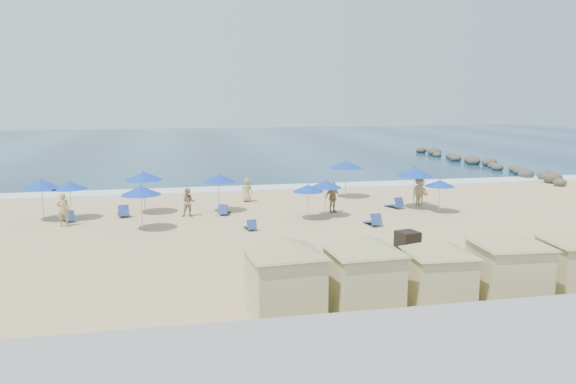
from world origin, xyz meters
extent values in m
plane|color=tan|center=(0.00, 0.00, 0.00)|extent=(160.00, 160.00, 0.00)
cube|color=#0E2D4F|center=(0.00, 55.00, 0.03)|extent=(160.00, 80.00, 0.06)
cube|color=white|center=(0.00, 15.50, 0.04)|extent=(160.00, 2.50, 0.08)
cube|color=gray|center=(0.00, -13.00, 0.55)|extent=(160.00, 2.20, 1.10)
cube|color=gray|center=(0.00, -16.00, 1.16)|extent=(160.00, 4.00, 0.12)
ellipsoid|color=#332E2A|center=(23.40, 12.00, 0.28)|extent=(1.00, 1.00, 0.65)
ellipsoid|color=#332E2A|center=(23.88, 13.50, 0.41)|extent=(1.48, 1.48, 0.96)
ellipsoid|color=#332E2A|center=(24.36, 15.00, 0.39)|extent=(1.40, 1.40, 0.91)
ellipsoid|color=#332E2A|center=(23.52, 16.50, 0.36)|extent=(1.32, 1.32, 0.86)
ellipsoid|color=#332E2A|center=(24.00, 18.00, 0.34)|extent=(1.24, 1.24, 0.81)
ellipsoid|color=#332E2A|center=(24.48, 19.50, 0.32)|extent=(1.16, 1.16, 0.75)
ellipsoid|color=#332E2A|center=(23.64, 21.00, 0.30)|extent=(1.08, 1.08, 0.70)
ellipsoid|color=#332E2A|center=(24.12, 22.50, 0.28)|extent=(1.00, 1.00, 0.65)
ellipsoid|color=#332E2A|center=(24.60, 24.00, 0.41)|extent=(1.48, 1.48, 0.96)
ellipsoid|color=#332E2A|center=(23.76, 25.50, 0.39)|extent=(1.40, 1.40, 0.91)
ellipsoid|color=#332E2A|center=(24.24, 27.00, 0.36)|extent=(1.32, 1.32, 0.86)
ellipsoid|color=#332E2A|center=(23.40, 28.50, 0.34)|extent=(1.24, 1.24, 0.81)
ellipsoid|color=#332E2A|center=(23.88, 30.00, 0.32)|extent=(1.16, 1.16, 0.75)
ellipsoid|color=#332E2A|center=(24.36, 31.50, 0.30)|extent=(1.08, 1.08, 0.70)
ellipsoid|color=#332E2A|center=(23.52, 33.00, 0.28)|extent=(1.00, 1.00, 0.65)
ellipsoid|color=#332E2A|center=(24.00, 34.50, 0.41)|extent=(1.48, 1.48, 0.96)
ellipsoid|color=#332E2A|center=(24.48, 36.00, 0.39)|extent=(1.40, 1.40, 0.91)
ellipsoid|color=#332E2A|center=(23.64, 37.50, 0.36)|extent=(1.32, 1.32, 0.86)
cube|color=black|center=(4.30, -2.84, 0.45)|extent=(1.08, 1.08, 0.89)
cube|color=#C6B987|center=(-2.70, -9.42, 1.06)|extent=(2.29, 2.29, 2.13)
cube|color=#979062|center=(-2.70, -9.42, 2.13)|extent=(2.40, 2.40, 0.09)
pyramid|color=#979062|center=(-2.70, -9.42, 2.66)|extent=(4.65, 4.65, 0.53)
cube|color=#C6B987|center=(-0.12, -9.46, 1.03)|extent=(2.17, 2.17, 2.07)
cube|color=#979062|center=(-0.12, -9.46, 2.07)|extent=(2.28, 2.28, 0.08)
pyramid|color=#979062|center=(-0.12, -9.46, 2.58)|extent=(4.52, 4.52, 0.52)
cube|color=#C6B987|center=(2.39, -9.62, 0.95)|extent=(1.97, 1.97, 1.89)
cube|color=#979062|center=(2.39, -9.62, 1.89)|extent=(2.07, 2.07, 0.08)
pyramid|color=#979062|center=(2.39, -9.62, 2.36)|extent=(4.14, 4.14, 0.47)
cube|color=#C6B987|center=(4.83, -9.75, 1.05)|extent=(2.23, 2.23, 2.09)
cube|color=#979062|center=(4.83, -9.75, 2.09)|extent=(2.34, 2.34, 0.08)
pyramid|color=#979062|center=(4.83, -9.75, 2.62)|extent=(4.58, 4.58, 0.52)
cube|color=#C6B987|center=(7.53, -9.64, 1.01)|extent=(2.20, 2.20, 2.01)
cylinder|color=#A5A8AD|center=(-13.20, 7.14, 0.95)|extent=(0.05, 0.05, 1.89)
cone|color=#0F35A8|center=(-13.20, 7.14, 2.07)|extent=(2.09, 2.09, 0.45)
sphere|color=#0F35A8|center=(-13.20, 7.14, 2.34)|extent=(0.08, 0.08, 0.08)
cylinder|color=#A5A8AD|center=(-11.73, 7.11, 0.90)|extent=(0.05, 0.05, 1.79)
cone|color=#0F35A8|center=(-11.73, 7.11, 1.96)|extent=(1.98, 1.98, 0.42)
sphere|color=#0F35A8|center=(-11.73, 7.11, 2.22)|extent=(0.08, 0.08, 0.08)
cylinder|color=#A5A8AD|center=(-7.65, 3.65, 0.96)|extent=(0.05, 0.05, 1.92)
cone|color=#0F35A8|center=(-7.65, 3.65, 2.10)|extent=(2.12, 2.12, 0.45)
sphere|color=#0F35A8|center=(-7.65, 3.65, 2.38)|extent=(0.08, 0.08, 0.08)
cylinder|color=#A5A8AD|center=(-7.70, 7.92, 1.04)|extent=(0.05, 0.05, 2.07)
cone|color=#0F35A8|center=(-7.70, 7.92, 2.26)|extent=(2.29, 2.29, 0.49)
sphere|color=#0F35A8|center=(-7.70, 7.92, 2.56)|extent=(0.09, 0.09, 0.09)
cylinder|color=#A5A8AD|center=(-3.34, 7.48, 0.95)|extent=(0.05, 0.05, 1.89)
cone|color=#0F35A8|center=(-3.34, 7.48, 2.07)|extent=(2.09, 2.09, 0.45)
sphere|color=#0F35A8|center=(-3.34, 7.48, 2.34)|extent=(0.08, 0.08, 0.08)
cylinder|color=#A5A8AD|center=(1.41, 4.38, 0.82)|extent=(0.04, 0.04, 1.65)
cone|color=#0F35A8|center=(1.41, 4.38, 1.80)|extent=(1.82, 1.82, 0.39)
sphere|color=#0F35A8|center=(1.41, 4.38, 2.04)|extent=(0.07, 0.07, 0.07)
cylinder|color=#A5A8AD|center=(2.59, 4.94, 0.88)|extent=(0.05, 0.05, 1.75)
cone|color=#0F35A8|center=(2.59, 4.94, 1.91)|extent=(1.94, 1.94, 0.41)
sphere|color=#0F35A8|center=(2.59, 4.94, 2.17)|extent=(0.07, 0.07, 0.07)
cylinder|color=#A5A8AD|center=(5.56, 10.55, 1.05)|extent=(0.06, 0.06, 2.10)
cone|color=#0F35A8|center=(5.56, 10.55, 2.29)|extent=(2.32, 2.32, 0.50)
sphere|color=#0F35A8|center=(5.56, 10.55, 2.60)|extent=(0.09, 0.09, 0.09)
cylinder|color=#A5A8AD|center=(8.57, 6.04, 1.05)|extent=(0.06, 0.06, 2.11)
cone|color=#0F35A8|center=(8.57, 6.04, 2.30)|extent=(2.33, 2.33, 0.50)
sphere|color=#0F35A8|center=(8.57, 6.04, 2.61)|extent=(0.09, 0.09, 0.09)
cylinder|color=#A5A8AD|center=(9.55, 4.62, 0.82)|extent=(0.04, 0.04, 1.64)
cone|color=#0F35A8|center=(9.55, 4.62, 1.79)|extent=(1.81, 1.81, 0.39)
sphere|color=#0F35A8|center=(9.55, 4.62, 2.02)|extent=(0.07, 0.07, 0.07)
cube|color=navy|center=(-11.86, 6.64, 0.16)|extent=(0.96, 1.29, 0.32)
cube|color=navy|center=(-11.68, 6.19, 0.39)|extent=(0.63, 0.51, 0.57)
cube|color=navy|center=(-8.93, 7.43, 0.17)|extent=(0.78, 1.37, 0.36)
cube|color=navy|center=(-8.85, 6.89, 0.43)|extent=(0.65, 0.44, 0.63)
cube|color=navy|center=(-3.08, 6.77, 0.16)|extent=(0.86, 1.28, 0.32)
cube|color=navy|center=(-3.22, 6.30, 0.39)|extent=(0.62, 0.47, 0.57)
cube|color=navy|center=(-2.13, 2.68, 0.14)|extent=(0.59, 1.09, 0.29)
cube|color=navy|center=(-2.09, 2.24, 0.35)|extent=(0.52, 0.33, 0.51)
cube|color=navy|center=(4.52, 2.37, 0.17)|extent=(0.68, 1.29, 0.35)
cube|color=navy|center=(4.56, 1.84, 0.42)|extent=(0.61, 0.39, 0.61)
cube|color=navy|center=(7.48, 6.60, 0.17)|extent=(0.96, 1.37, 0.34)
cube|color=navy|center=(7.65, 6.10, 0.42)|extent=(0.66, 0.51, 0.60)
imported|color=#A3875B|center=(-11.82, 5.38, 0.91)|extent=(0.67, 0.44, 1.82)
imported|color=#A3875B|center=(-5.18, 6.49, 0.84)|extent=(0.84, 0.67, 1.68)
imported|color=#A3875B|center=(3.31, 5.94, 0.93)|extent=(1.18, 0.87, 1.87)
imported|color=#A3875B|center=(9.23, 6.72, 0.93)|extent=(1.38, 1.14, 1.86)
imported|color=#A3875B|center=(-1.25, 10.39, 0.79)|extent=(0.93, 0.85, 1.59)
imported|color=#A3875B|center=(9.63, 7.37, 0.79)|extent=(1.03, 0.59, 1.59)
camera|label=1|loc=(-5.97, -25.84, 6.94)|focal=35.00mm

